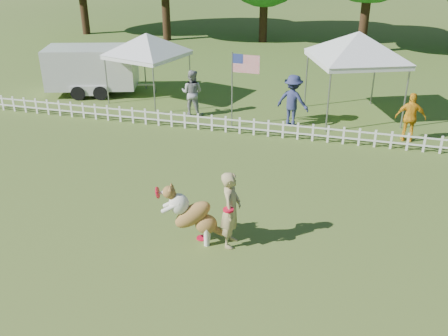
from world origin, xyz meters
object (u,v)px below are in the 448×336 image
(cargo_trailer, at_px, (92,70))
(spectator_c, at_px, (411,117))
(spectator_b, at_px, (293,101))
(spectator_a, at_px, (192,93))
(canopy_tent_right, at_px, (354,76))
(frisbee_on_turf, at_px, (202,238))
(handler, at_px, (231,210))
(dog, at_px, (194,215))
(canopy_tent_left, at_px, (148,68))
(flag_pole, at_px, (232,90))

(cargo_trailer, distance_m, spectator_c, 12.89)
(spectator_b, bearing_deg, spectator_a, 14.17)
(canopy_tent_right, xyz_separation_m, spectator_a, (-5.82, -1.31, -0.69))
(frisbee_on_turf, xyz_separation_m, canopy_tent_right, (2.93, 9.31, 1.54))
(handler, distance_m, dog, 0.85)
(handler, relative_size, spectator_b, 0.97)
(dog, bearing_deg, spectator_c, 45.52)
(spectator_c, bearing_deg, canopy_tent_left, -10.09)
(flag_pole, bearing_deg, canopy_tent_right, 30.82)
(frisbee_on_turf, height_order, spectator_c, spectator_c)
(spectator_b, bearing_deg, frisbee_on_turf, 99.98)
(canopy_tent_left, xyz_separation_m, spectator_c, (10.00, -1.82, -0.51))
(canopy_tent_left, relative_size, flag_pole, 1.00)
(handler, height_order, canopy_tent_left, canopy_tent_left)
(frisbee_on_turf, distance_m, flag_pole, 7.38)
(dog, distance_m, canopy_tent_left, 10.64)
(canopy_tent_right, bearing_deg, spectator_c, -67.22)
(canopy_tent_right, xyz_separation_m, spectator_c, (1.94, -1.94, -0.72))
(canopy_tent_left, distance_m, spectator_a, 2.59)
(frisbee_on_turf, bearing_deg, spectator_c, 56.56)
(frisbee_on_turf, xyz_separation_m, flag_pole, (-1.13, 7.17, 1.32))
(frisbee_on_turf, xyz_separation_m, canopy_tent_left, (-5.13, 9.20, 1.33))
(dog, bearing_deg, spectator_b, 71.58)
(spectator_c, bearing_deg, flag_pole, 2.20)
(dog, relative_size, spectator_b, 0.77)
(spectator_b, bearing_deg, flag_pole, 34.48)
(dog, height_order, cargo_trailer, cargo_trailer)
(frisbee_on_turf, bearing_deg, spectator_a, 109.84)
(handler, distance_m, frisbee_on_turf, 1.12)
(handler, relative_size, canopy_tent_left, 0.67)
(cargo_trailer, xyz_separation_m, spectator_b, (8.76, -1.65, -0.09))
(frisbee_on_turf, height_order, canopy_tent_right, canopy_tent_right)
(handler, distance_m, canopy_tent_left, 10.93)
(dog, height_order, canopy_tent_left, canopy_tent_left)
(handler, relative_size, cargo_trailer, 0.39)
(handler, height_order, canopy_tent_right, canopy_tent_right)
(dog, height_order, canopy_tent_right, canopy_tent_right)
(canopy_tent_left, xyz_separation_m, cargo_trailer, (-2.71, 0.28, -0.33))
(canopy_tent_left, height_order, canopy_tent_right, canopy_tent_right)
(handler, height_order, spectator_b, spectator_b)
(canopy_tent_left, bearing_deg, frisbee_on_turf, -45.23)
(dog, xyz_separation_m, canopy_tent_left, (-5.00, 9.36, 0.63))
(dog, bearing_deg, canopy_tent_right, 61.20)
(canopy_tent_left, bearing_deg, dog, -46.25)
(spectator_b, distance_m, spectator_c, 3.98)
(canopy_tent_left, height_order, spectator_a, canopy_tent_left)
(cargo_trailer, relative_size, spectator_b, 2.48)
(flag_pole, distance_m, spectator_c, 6.03)
(canopy_tent_right, bearing_deg, dog, -130.21)
(canopy_tent_right, bearing_deg, handler, -125.78)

